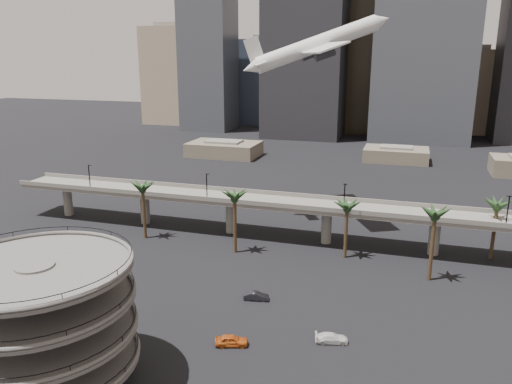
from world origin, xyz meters
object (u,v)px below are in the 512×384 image
(overpass, at_px, (277,206))
(car_c, at_px, (332,338))
(airborne_jet, at_px, (316,45))
(parking_ramp, at_px, (41,315))
(car_b, at_px, (256,296))
(car_a, at_px, (232,340))

(overpass, bearing_deg, car_c, -64.64)
(overpass, relative_size, car_c, 27.86)
(airborne_jet, relative_size, car_c, 7.24)
(parking_ramp, distance_m, car_b, 35.24)
(car_b, distance_m, car_c, 16.63)
(airborne_jet, relative_size, car_b, 8.06)
(car_a, relative_size, car_c, 0.99)
(car_a, height_order, car_b, car_a)
(car_b, xyz_separation_m, car_c, (13.98, -9.00, -0.01))
(parking_ramp, relative_size, airborne_jet, 0.66)
(parking_ramp, relative_size, car_b, 5.29)
(overpass, bearing_deg, car_b, -81.63)
(overpass, xyz_separation_m, car_b, (4.37, -29.73, -6.65))
(overpass, relative_size, car_b, 31.00)
(car_b, bearing_deg, overpass, -2.10)
(car_c, bearing_deg, car_a, 95.96)
(car_a, bearing_deg, car_c, -86.83)
(car_a, xyz_separation_m, car_c, (13.26, 4.97, -0.11))
(airborne_jet, bearing_deg, car_a, -115.97)
(overpass, height_order, car_c, overpass)
(car_a, distance_m, car_c, 14.16)
(overpass, height_order, car_a, overpass)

